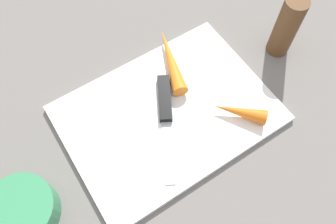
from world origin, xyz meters
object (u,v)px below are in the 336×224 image
(carrot_short, at_px, (239,112))
(carrot_long, at_px, (171,60))
(knife, at_px, (165,105))
(small_bowl, at_px, (22,210))
(pepper_grinder, at_px, (286,27))
(cutting_board, at_px, (168,114))

(carrot_short, bearing_deg, carrot_long, -28.07)
(carrot_long, distance_m, carrot_short, 0.16)
(carrot_long, xyz_separation_m, carrot_short, (0.04, -0.15, -0.00))
(knife, height_order, small_bowl, small_bowl)
(carrot_long, height_order, carrot_short, carrot_long)
(small_bowl, relative_size, pepper_grinder, 0.83)
(cutting_board, height_order, carrot_long, carrot_long)
(carrot_short, bearing_deg, cutting_board, 11.83)
(knife, distance_m, pepper_grinder, 0.26)
(knife, relative_size, carrot_short, 2.01)
(carrot_short, height_order, pepper_grinder, pepper_grinder)
(carrot_long, height_order, pepper_grinder, pepper_grinder)
(cutting_board, relative_size, knife, 1.95)
(carrot_long, relative_size, pepper_grinder, 1.13)
(carrot_short, bearing_deg, knife, 7.00)
(knife, relative_size, small_bowl, 1.76)
(knife, distance_m, small_bowl, 0.28)
(cutting_board, distance_m, knife, 0.02)
(carrot_short, xyz_separation_m, pepper_grinder, (0.16, 0.08, 0.04))
(cutting_board, xyz_separation_m, knife, (0.00, 0.01, 0.01))
(cutting_board, xyz_separation_m, small_bowl, (-0.28, -0.02, 0.02))
(cutting_board, height_order, knife, knife)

